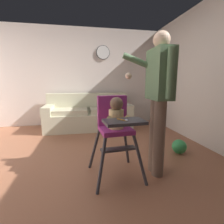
% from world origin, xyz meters
% --- Properties ---
extents(ground, '(6.09, 6.62, 0.10)m').
position_xyz_m(ground, '(0.00, 0.00, -0.05)').
color(ground, '#955B3F').
extents(wall_far, '(5.29, 0.06, 2.54)m').
position_xyz_m(wall_far, '(0.00, 2.54, 1.27)').
color(wall_far, silver).
rests_on(wall_far, ground).
extents(wall_right, '(0.06, 5.62, 2.54)m').
position_xyz_m(wall_right, '(2.28, 0.30, 1.27)').
color(wall_right, beige).
rests_on(wall_right, ground).
extents(couch, '(2.07, 0.86, 0.86)m').
position_xyz_m(couch, '(0.28, 2.02, 0.33)').
color(couch, beige).
rests_on(couch, ground).
extents(high_chair, '(0.66, 0.76, 0.98)m').
position_xyz_m(high_chair, '(0.48, -0.25, 0.68)').
color(high_chair, '#34343A').
rests_on(high_chair, ground).
extents(adult_standing, '(0.51, 0.51, 1.70)m').
position_xyz_m(adult_standing, '(0.99, -0.27, 0.96)').
color(adult_standing, '#735D4D').
rests_on(adult_standing, ground).
extents(toy_ball_second, '(0.23, 0.23, 0.23)m').
position_xyz_m(toy_ball_second, '(1.63, 0.19, 0.11)').
color(toy_ball_second, green).
rests_on(toy_ball_second, ground).
extents(wall_clock, '(0.36, 0.04, 0.36)m').
position_xyz_m(wall_clock, '(0.72, 2.50, 1.92)').
color(wall_clock, white).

